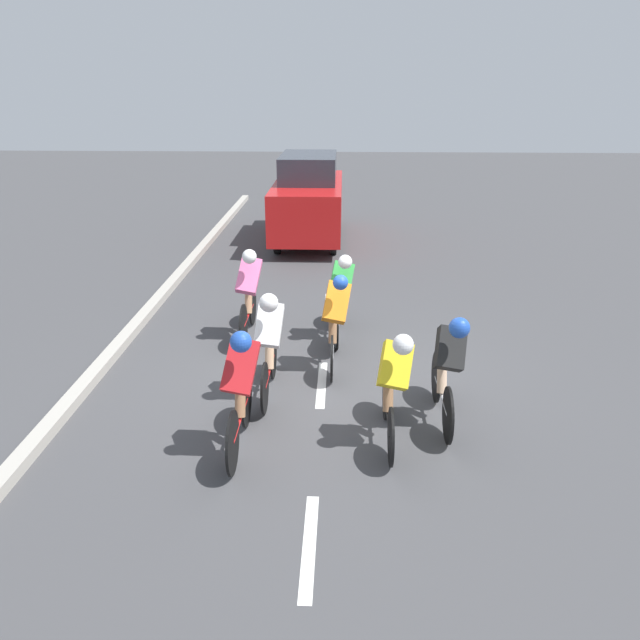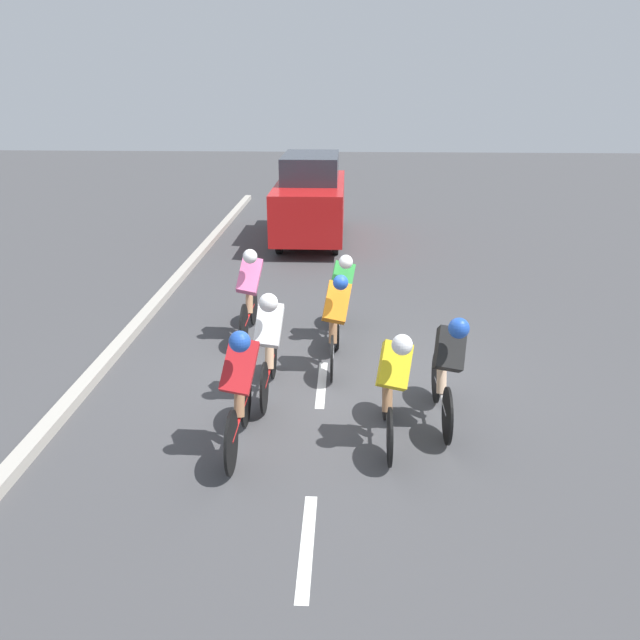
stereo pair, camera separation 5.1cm
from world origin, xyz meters
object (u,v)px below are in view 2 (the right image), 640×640
Objects in this scene: cyclist_pink at (249,290)px; cyclist_white at (269,340)px; support_car at (311,198)px; cyclist_yellow at (392,383)px; cyclist_green at (341,294)px; cyclist_black at (448,365)px; cyclist_red at (239,386)px; cyclist_orange at (335,318)px.

cyclist_white is at bearing 105.40° from cyclist_pink.
cyclist_yellow is at bearing 98.62° from support_car.
cyclist_green is at bearing -113.54° from cyclist_white.
cyclist_black is at bearing 115.68° from cyclist_green.
cyclist_green is at bearing -107.54° from cyclist_red.
support_car reaches higher than cyclist_white.
cyclist_orange is 0.36× the size of support_car.
cyclist_yellow is 0.98× the size of cyclist_red.
cyclist_orange reaches higher than cyclist_yellow.
cyclist_red is at bearing 88.89° from support_car.
cyclist_black is at bearing 103.04° from support_car.
support_car is (0.81, -7.82, 0.31)m from cyclist_orange.
cyclist_pink is 1.05× the size of cyclist_white.
cyclist_green is 6.72m from support_car.
cyclist_green is at bearing -78.99° from cyclist_yellow.
cyclist_red is 10.04m from support_car.
cyclist_pink reaches higher than cyclist_orange.
cyclist_black is 1.01× the size of cyclist_yellow.
cyclist_pink reaches higher than cyclist_white.
support_car is at bearing -81.38° from cyclist_yellow.
cyclist_pink is at bearing -56.30° from cyclist_yellow.
cyclist_white is at bearing -97.23° from cyclist_red.
cyclist_orange is 2.03m from cyclist_black.
cyclist_orange is at bearing 95.89° from support_car.
cyclist_red is (-0.39, 3.34, 0.01)m from cyclist_pink.
cyclist_green reaches higher than cyclist_yellow.
cyclist_black is (-1.29, 2.68, 0.03)m from cyclist_green.
cyclist_orange is 0.96× the size of cyclist_red.
cyclist_orange is 1.17m from cyclist_green.
cyclist_orange is at bearing -132.80° from cyclist_white.
cyclist_yellow is at bearing 34.23° from cyclist_black.
cyclist_pink is 3.36m from cyclist_red.
cyclist_white is at bearing 66.46° from cyclist_green.
cyclist_red is (2.36, 0.69, 0.03)m from cyclist_black.
cyclist_white is (1.51, -1.08, 0.04)m from cyclist_yellow.
cyclist_black reaches higher than cyclist_yellow.
cyclist_white reaches higher than cyclist_orange.
cyclist_pink is at bearing -43.89° from cyclist_black.
cyclist_pink reaches higher than cyclist_green.
cyclist_pink is 3.82m from cyclist_black.
cyclist_red is 1.32m from cyclist_white.
cyclist_black is (-1.36, 1.52, 0.00)m from cyclist_orange.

